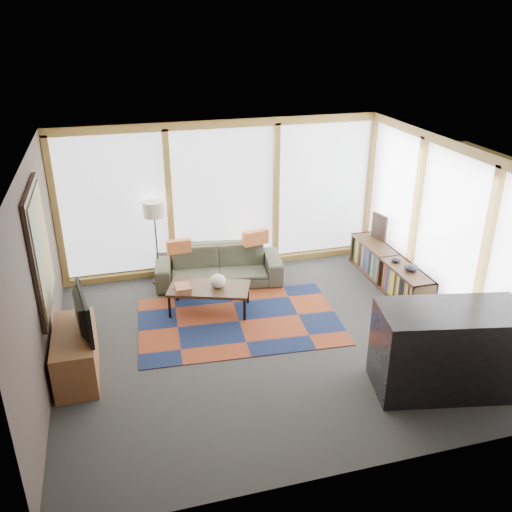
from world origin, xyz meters
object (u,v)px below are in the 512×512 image
object	(u,v)px
bookshelf	(389,271)
bar_counter	(448,350)
television	(77,314)
floor_lamp	(156,243)
tv_console	(76,353)
coffee_table	(209,299)
sofa	(219,265)

from	to	relation	value
bookshelf	bar_counter	xyz separation A→B (m)	(-0.63, -2.57, 0.26)
bar_counter	television	bearing A→B (deg)	172.36
floor_lamp	tv_console	size ratio (longest dim) A/B	1.20
tv_console	bar_counter	bearing A→B (deg)	-18.78
bookshelf	bar_counter	world-z (taller)	bar_counter
television	floor_lamp	bearing A→B (deg)	-35.68
coffee_table	television	distance (m)	2.23
sofa	coffee_table	world-z (taller)	sofa
sofa	bar_counter	size ratio (longest dim) A/B	1.23
tv_console	sofa	bearing A→B (deg)	42.31
bookshelf	tv_console	distance (m)	5.01
tv_console	television	size ratio (longest dim) A/B	1.30
sofa	tv_console	size ratio (longest dim) A/B	1.74
floor_lamp	tv_console	world-z (taller)	floor_lamp
sofa	bookshelf	xyz separation A→B (m)	(2.66, -0.90, -0.03)
coffee_table	tv_console	size ratio (longest dim) A/B	1.00
tv_console	television	world-z (taller)	television
bookshelf	sofa	bearing A→B (deg)	161.33
bar_counter	coffee_table	bearing A→B (deg)	144.11
floor_lamp	television	bearing A→B (deg)	-117.06
sofa	television	size ratio (longest dim) A/B	2.25
tv_console	floor_lamp	bearing A→B (deg)	61.23
coffee_table	bar_counter	distance (m)	3.50
coffee_table	bar_counter	size ratio (longest dim) A/B	0.71
bookshelf	tv_console	world-z (taller)	tv_console
sofa	bookshelf	world-z (taller)	sofa
floor_lamp	bookshelf	world-z (taller)	floor_lamp
sofa	bookshelf	size ratio (longest dim) A/B	0.95
bookshelf	television	distance (m)	4.97
floor_lamp	television	size ratio (longest dim) A/B	1.55
sofa	coffee_table	xyz separation A→B (m)	(-0.33, -0.91, -0.10)
floor_lamp	bar_counter	size ratio (longest dim) A/B	0.85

